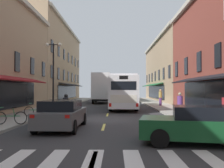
{
  "coord_description": "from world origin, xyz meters",
  "views": [
    {
      "loc": [
        0.61,
        -16.97,
        1.96
      ],
      "look_at": [
        0.28,
        8.35,
        2.5
      ],
      "focal_mm": 41.35,
      "sensor_mm": 36.0,
      "label": 1
    }
  ],
  "objects_px": {
    "box_truck": "(102,88)",
    "pedestrian_far": "(160,97)",
    "transit_bus": "(123,92)",
    "pedestrian_mid": "(180,104)",
    "bicycle_near": "(37,111)",
    "sedan_near": "(103,96)",
    "street_lamp_twin": "(53,73)",
    "motorcycle_rider": "(66,108)",
    "sedan_mid": "(62,114)",
    "sedan_far": "(204,125)",
    "bicycle_mid": "(10,117)"
  },
  "relations": [
    {
      "from": "sedan_near",
      "to": "pedestrian_mid",
      "type": "xyz_separation_m",
      "value": [
        6.54,
        -30.33,
        0.21
      ]
    },
    {
      "from": "bicycle_near",
      "to": "pedestrian_far",
      "type": "bearing_deg",
      "value": 48.9
    },
    {
      "from": "motorcycle_rider",
      "to": "transit_bus",
      "type": "bearing_deg",
      "value": 67.14
    },
    {
      "from": "pedestrian_mid",
      "to": "street_lamp_twin",
      "type": "relative_size",
      "value": 0.27
    },
    {
      "from": "sedan_mid",
      "to": "bicycle_mid",
      "type": "height_order",
      "value": "sedan_mid"
    },
    {
      "from": "transit_bus",
      "to": "pedestrian_far",
      "type": "relative_size",
      "value": 6.14
    },
    {
      "from": "pedestrian_mid",
      "to": "pedestrian_far",
      "type": "relative_size",
      "value": 0.88
    },
    {
      "from": "sedan_near",
      "to": "bicycle_near",
      "type": "xyz_separation_m",
      "value": [
        -3.12,
        -30.28,
        -0.25
      ]
    },
    {
      "from": "sedan_far",
      "to": "sedan_near",
      "type": "bearing_deg",
      "value": 97.96
    },
    {
      "from": "box_truck",
      "to": "sedan_near",
      "type": "xyz_separation_m",
      "value": [
        -0.29,
        10.98,
        -1.39
      ]
    },
    {
      "from": "sedan_near",
      "to": "street_lamp_twin",
      "type": "distance_m",
      "value": 25.7
    },
    {
      "from": "bicycle_mid",
      "to": "motorcycle_rider",
      "type": "bearing_deg",
      "value": 58.36
    },
    {
      "from": "sedan_near",
      "to": "sedan_far",
      "type": "xyz_separation_m",
      "value": [
        5.37,
        -38.4,
        -0.05
      ]
    },
    {
      "from": "transit_bus",
      "to": "sedan_mid",
      "type": "xyz_separation_m",
      "value": [
        -3.45,
        -13.81,
        -1.0
      ]
    },
    {
      "from": "box_truck",
      "to": "pedestrian_far",
      "type": "relative_size",
      "value": 4.2
    },
    {
      "from": "sedan_mid",
      "to": "pedestrian_mid",
      "type": "relative_size",
      "value": 2.8
    },
    {
      "from": "box_truck",
      "to": "transit_bus",
      "type": "bearing_deg",
      "value": -75.03
    },
    {
      "from": "transit_bus",
      "to": "bicycle_near",
      "type": "distance_m",
      "value": 11.11
    },
    {
      "from": "transit_bus",
      "to": "sedan_far",
      "type": "distance_m",
      "value": 17.51
    },
    {
      "from": "pedestrian_mid",
      "to": "bicycle_near",
      "type": "bearing_deg",
      "value": -167.32
    },
    {
      "from": "sedan_far",
      "to": "bicycle_near",
      "type": "xyz_separation_m",
      "value": [
        -8.49,
        8.12,
        -0.2
      ]
    },
    {
      "from": "bicycle_near",
      "to": "pedestrian_mid",
      "type": "xyz_separation_m",
      "value": [
        9.65,
        -0.05,
        0.46
      ]
    },
    {
      "from": "street_lamp_twin",
      "to": "motorcycle_rider",
      "type": "bearing_deg",
      "value": -68.05
    },
    {
      "from": "pedestrian_mid",
      "to": "sedan_near",
      "type": "bearing_deg",
      "value": 115.16
    },
    {
      "from": "sedan_far",
      "to": "pedestrian_far",
      "type": "relative_size",
      "value": 2.53
    },
    {
      "from": "motorcycle_rider",
      "to": "bicycle_mid",
      "type": "bearing_deg",
      "value": -121.64
    },
    {
      "from": "box_truck",
      "to": "sedan_far",
      "type": "height_order",
      "value": "box_truck"
    },
    {
      "from": "bicycle_near",
      "to": "sedan_mid",
      "type": "bearing_deg",
      "value": -59.96
    },
    {
      "from": "sedan_mid",
      "to": "pedestrian_mid",
      "type": "bearing_deg",
      "value": 33.11
    },
    {
      "from": "sedan_near",
      "to": "bicycle_mid",
      "type": "bearing_deg",
      "value": -95.44
    },
    {
      "from": "transit_bus",
      "to": "pedestrian_mid",
      "type": "bearing_deg",
      "value": -69.06
    },
    {
      "from": "bicycle_near",
      "to": "pedestrian_far",
      "type": "distance_m",
      "value": 15.91
    },
    {
      "from": "sedan_mid",
      "to": "pedestrian_far",
      "type": "height_order",
      "value": "pedestrian_far"
    },
    {
      "from": "sedan_near",
      "to": "sedan_mid",
      "type": "bearing_deg",
      "value": -90.74
    },
    {
      "from": "sedan_mid",
      "to": "bicycle_mid",
      "type": "relative_size",
      "value": 2.65
    },
    {
      "from": "box_truck",
      "to": "sedan_near",
      "type": "bearing_deg",
      "value": 91.53
    },
    {
      "from": "bicycle_mid",
      "to": "sedan_near",
      "type": "bearing_deg",
      "value": 84.56
    },
    {
      "from": "sedan_far",
      "to": "pedestrian_mid",
      "type": "xyz_separation_m",
      "value": [
        1.17,
        8.07,
        0.27
      ]
    },
    {
      "from": "transit_bus",
      "to": "street_lamp_twin",
      "type": "bearing_deg",
      "value": -145.31
    },
    {
      "from": "sedan_mid",
      "to": "bicycle_near",
      "type": "distance_m",
      "value": 5.33
    },
    {
      "from": "bicycle_near",
      "to": "pedestrian_mid",
      "type": "distance_m",
      "value": 9.66
    },
    {
      "from": "motorcycle_rider",
      "to": "pedestrian_mid",
      "type": "height_order",
      "value": "pedestrian_mid"
    },
    {
      "from": "motorcycle_rider",
      "to": "sedan_mid",
      "type": "bearing_deg",
      "value": -81.9
    },
    {
      "from": "box_truck",
      "to": "street_lamp_twin",
      "type": "relative_size",
      "value": 1.31
    },
    {
      "from": "bicycle_mid",
      "to": "bicycle_near",
      "type": "bearing_deg",
      "value": 87.87
    },
    {
      "from": "sedan_near",
      "to": "motorcycle_rider",
      "type": "height_order",
      "value": "motorcycle_rider"
    },
    {
      "from": "sedan_mid",
      "to": "pedestrian_mid",
      "type": "xyz_separation_m",
      "value": [
        6.99,
        4.56,
        0.24
      ]
    },
    {
      "from": "transit_bus",
      "to": "bicycle_near",
      "type": "bearing_deg",
      "value": -123.59
    },
    {
      "from": "pedestrian_far",
      "to": "bicycle_near",
      "type": "bearing_deg",
      "value": -136.17
    },
    {
      "from": "sedan_near",
      "to": "street_lamp_twin",
      "type": "relative_size",
      "value": 0.76
    }
  ]
}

